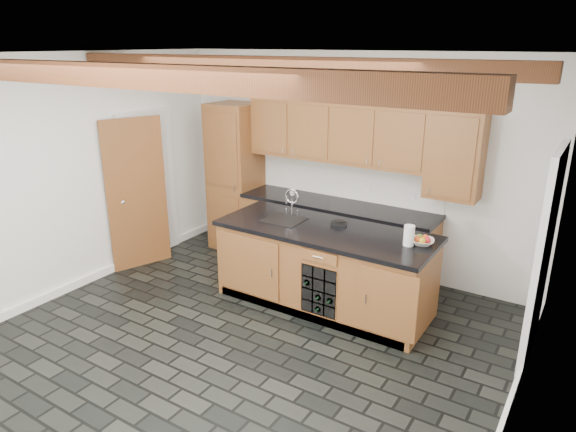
% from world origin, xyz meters
% --- Properties ---
extents(ground, '(5.00, 5.00, 0.00)m').
position_xyz_m(ground, '(0.00, 0.00, 0.00)').
color(ground, black).
rests_on(ground, ground).
extents(room_shell, '(5.01, 5.00, 5.00)m').
position_xyz_m(room_shell, '(-0.09, 0.53, 1.53)').
color(room_shell, white).
rests_on(room_shell, ground).
extents(back_cabinetry, '(3.65, 0.62, 2.20)m').
position_xyz_m(back_cabinetry, '(-0.38, 2.24, 0.98)').
color(back_cabinetry, brown).
rests_on(back_cabinetry, ground).
extents(island, '(2.48, 0.96, 0.93)m').
position_xyz_m(island, '(0.31, 1.28, 0.46)').
color(island, brown).
rests_on(island, ground).
extents(faucet, '(0.45, 0.40, 0.34)m').
position_xyz_m(faucet, '(-0.25, 1.33, 0.96)').
color(faucet, black).
rests_on(faucet, island).
extents(kitchen_scale, '(0.19, 0.14, 0.05)m').
position_xyz_m(kitchen_scale, '(0.37, 1.49, 0.95)').
color(kitchen_scale, black).
rests_on(kitchen_scale, island).
extents(fruit_bowl, '(0.30, 0.30, 0.06)m').
position_xyz_m(fruit_bowl, '(1.36, 1.42, 0.96)').
color(fruit_bowl, beige).
rests_on(fruit_bowl, island).
extents(fruit_cluster, '(0.16, 0.17, 0.07)m').
position_xyz_m(fruit_cluster, '(1.36, 1.42, 0.99)').
color(fruit_cluster, red).
rests_on(fruit_cluster, fruit_bowl).
extents(paper_towel, '(0.11, 0.11, 0.21)m').
position_xyz_m(paper_towel, '(1.25, 1.32, 1.04)').
color(paper_towel, white).
rests_on(paper_towel, island).
extents(mug, '(0.10, 0.10, 0.08)m').
position_xyz_m(mug, '(-0.70, 2.21, 0.97)').
color(mug, white).
rests_on(mug, back_cabinetry).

